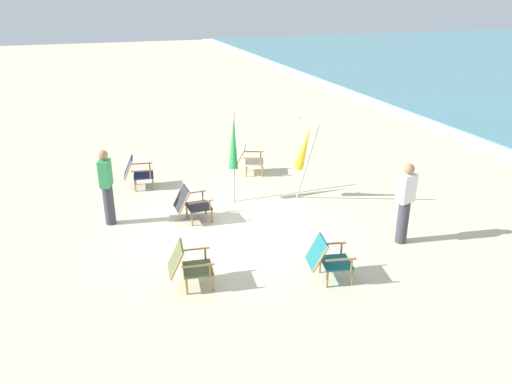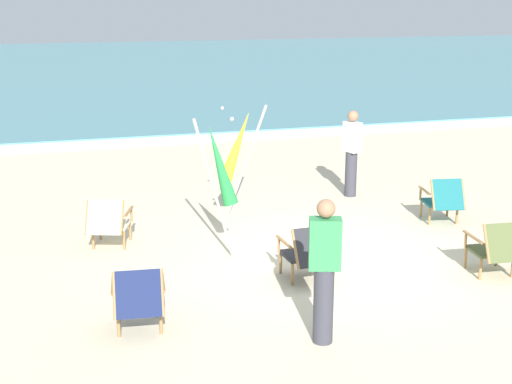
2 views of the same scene
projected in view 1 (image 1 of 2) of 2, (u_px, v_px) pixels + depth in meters
The scene contains 10 objects.
ground_plane at pixel (225, 227), 10.47m from camera, with size 80.00×80.00×0.00m, color beige.
beach_chair_far_center at pixel (327, 258), 8.43m from camera, with size 0.70×0.83×0.79m.
beach_chair_front_left at pixel (248, 159), 13.29m from camera, with size 0.79×0.90×0.79m.
beach_chair_front_right at pixel (191, 203), 10.58m from camera, with size 0.62×0.77×0.79m.
beach_chair_back_left at pixel (137, 172), 12.36m from camera, with size 0.65×0.78×0.80m.
beach_chair_mid_center at pixel (188, 264), 8.23m from camera, with size 0.65×0.78×0.80m.
umbrella_furled_green at pixel (234, 144), 11.36m from camera, with size 0.64×0.38×2.06m.
umbrella_furled_yellow at pixel (305, 148), 11.24m from camera, with size 0.87×0.31×1.99m.
person_near_chairs at pixel (107, 187), 10.31m from camera, with size 0.39×0.30×1.63m.
person_by_waterline at pixel (405, 203), 9.54m from camera, with size 0.28×0.38×1.63m.
Camera 1 is at (9.12, -2.40, 4.66)m, focal length 35.00 mm.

